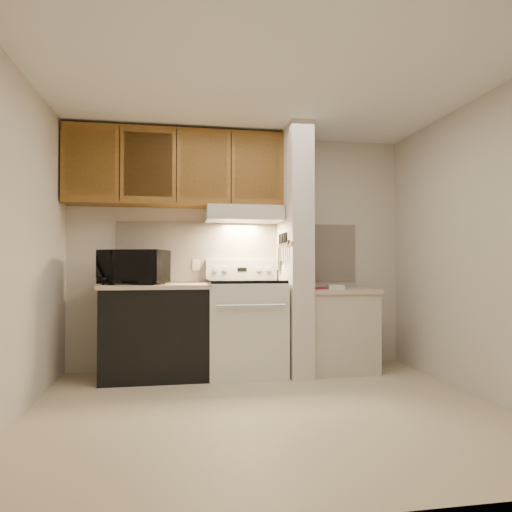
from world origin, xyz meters
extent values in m
plane|color=#C5B591|center=(0.00, 0.00, 0.00)|extent=(3.60, 3.60, 0.00)
plane|color=white|center=(0.00, 0.00, 2.50)|extent=(3.60, 3.60, 0.00)
cube|color=beige|center=(0.00, 1.50, 1.25)|extent=(3.60, 2.50, 0.02)
cube|color=beige|center=(-1.80, 0.00, 1.25)|extent=(0.02, 3.00, 2.50)
cube|color=beige|center=(1.80, 0.00, 1.25)|extent=(0.02, 3.00, 2.50)
cube|color=#F1E3CA|center=(0.00, 1.49, 1.24)|extent=(2.60, 0.02, 0.63)
cube|color=silver|center=(0.00, 1.16, 0.46)|extent=(0.76, 0.65, 0.92)
cube|color=black|center=(0.00, 0.84, 0.50)|extent=(0.50, 0.01, 0.30)
cylinder|color=silver|center=(0.00, 0.80, 0.72)|extent=(0.65, 0.02, 0.02)
cube|color=black|center=(0.00, 1.16, 0.94)|extent=(0.74, 0.64, 0.03)
cube|color=silver|center=(0.00, 1.44, 1.05)|extent=(0.76, 0.08, 0.20)
cube|color=black|center=(0.00, 1.40, 1.05)|extent=(0.10, 0.01, 0.04)
cylinder|color=silver|center=(-0.28, 1.40, 1.05)|extent=(0.05, 0.02, 0.05)
cylinder|color=silver|center=(-0.18, 1.40, 1.05)|extent=(0.05, 0.02, 0.05)
cylinder|color=silver|center=(0.18, 1.40, 1.05)|extent=(0.05, 0.02, 0.05)
cylinder|color=silver|center=(0.28, 1.40, 1.05)|extent=(0.05, 0.02, 0.05)
cube|color=black|center=(-0.88, 1.17, 0.43)|extent=(1.00, 0.63, 0.87)
cube|color=beige|center=(-0.88, 1.17, 0.89)|extent=(1.04, 0.67, 0.04)
cube|color=black|center=(-1.14, 0.97, 0.92)|extent=(0.21, 0.09, 0.01)
cylinder|color=#2C5D61|center=(-0.87, 1.39, 0.96)|extent=(0.13, 0.13, 0.11)
cube|color=beige|center=(-0.48, 1.48, 1.10)|extent=(0.08, 0.01, 0.12)
imported|color=black|center=(-1.09, 1.15, 1.08)|extent=(0.69, 0.56, 0.33)
cube|color=beige|center=(0.51, 1.15, 1.25)|extent=(0.22, 0.70, 2.50)
cube|color=brown|center=(0.39, 1.15, 1.30)|extent=(0.01, 0.70, 0.04)
cube|color=black|center=(0.39, 1.10, 1.32)|extent=(0.02, 0.42, 0.04)
cube|color=silver|center=(0.38, 0.95, 1.22)|extent=(0.01, 0.03, 0.16)
cylinder|color=black|center=(0.38, 0.95, 1.37)|extent=(0.02, 0.02, 0.10)
cube|color=silver|center=(0.38, 1.02, 1.21)|extent=(0.01, 0.04, 0.18)
cylinder|color=black|center=(0.38, 1.02, 1.37)|extent=(0.02, 0.02, 0.10)
cube|color=silver|center=(0.38, 1.10, 1.20)|extent=(0.01, 0.04, 0.20)
cylinder|color=black|center=(0.38, 1.11, 1.37)|extent=(0.02, 0.02, 0.10)
cube|color=silver|center=(0.38, 1.17, 1.22)|extent=(0.01, 0.04, 0.16)
cylinder|color=black|center=(0.38, 1.18, 1.37)|extent=(0.02, 0.02, 0.10)
cube|color=silver|center=(0.38, 1.25, 1.21)|extent=(0.01, 0.04, 0.18)
cylinder|color=black|center=(0.38, 1.25, 1.37)|extent=(0.02, 0.02, 0.10)
cube|color=#62705C|center=(0.38, 1.32, 1.16)|extent=(0.03, 0.10, 0.23)
cube|color=beige|center=(0.97, 1.15, 0.40)|extent=(0.70, 0.60, 0.81)
cube|color=beige|center=(0.97, 1.15, 0.83)|extent=(0.74, 0.64, 0.04)
cube|color=#AC2637|center=(0.79, 1.25, 0.86)|extent=(0.33, 0.37, 0.01)
cube|color=white|center=(0.92, 1.05, 0.87)|extent=(0.17, 0.13, 0.04)
cube|color=beige|center=(0.00, 1.28, 1.62)|extent=(0.78, 0.44, 0.15)
cube|color=beige|center=(0.00, 1.07, 1.58)|extent=(0.78, 0.04, 0.06)
cube|color=brown|center=(-0.69, 1.32, 2.08)|extent=(2.18, 0.33, 0.77)
cube|color=brown|center=(-1.51, 1.17, 2.08)|extent=(0.46, 0.01, 0.63)
cube|color=black|center=(-1.23, 1.16, 2.08)|extent=(0.01, 0.01, 0.73)
cube|color=brown|center=(-0.96, 1.17, 2.08)|extent=(0.46, 0.01, 0.63)
cube|color=black|center=(-0.69, 1.16, 2.08)|extent=(0.01, 0.01, 0.73)
cube|color=brown|center=(-0.42, 1.17, 2.08)|extent=(0.46, 0.01, 0.63)
cube|color=black|center=(-0.14, 1.16, 2.08)|extent=(0.01, 0.01, 0.73)
cube|color=brown|center=(0.13, 1.17, 2.08)|extent=(0.46, 0.01, 0.63)
camera|label=1|loc=(-0.67, -3.40, 1.09)|focal=32.00mm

